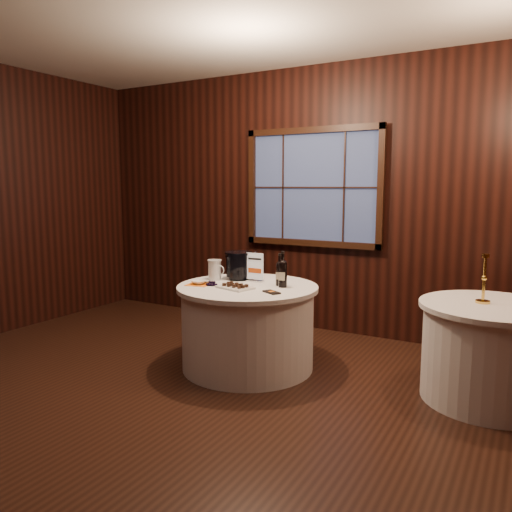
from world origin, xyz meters
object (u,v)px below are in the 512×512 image
Objects in this scene: chocolate_box at (272,292)px; brass_candlestick at (484,285)px; port_bottle_left at (280,272)px; grape_bunch at (211,284)px; main_table at (248,326)px; ice_bucket at (239,265)px; port_bottle_right at (283,272)px; cracker_bowl at (199,282)px; glass_pitcher at (215,270)px; sign_stand at (255,272)px; chocolate_plate at (235,286)px; side_table at (490,353)px.

brass_candlestick is (1.59, 0.49, 0.13)m from chocolate_box.
grape_bunch is at bearing -158.04° from port_bottle_left.
main_table is 4.78× the size of ice_bucket.
cracker_bowl is (-0.72, -0.27, -0.12)m from port_bottle_right.
grape_bunch is at bearing -2.08° from cracker_bowl.
glass_pitcher reaches higher than main_table.
ice_bucket is at bearing 65.03° from cracker_bowl.
sign_stand is 0.45m from grape_bunch.
ice_bucket is at bearing 117.43° from chocolate_plate.
main_table is 0.59m from port_bottle_left.
sign_stand is at bearing 98.82° from main_table.
sign_stand reaches higher than glass_pitcher.
port_bottle_right is 1.66× the size of glass_pitcher.
brass_candlestick reaches higher than chocolate_plate.
chocolate_plate is 2.19× the size of chocolate_box.
chocolate_box is (0.34, -0.18, 0.39)m from main_table.
port_bottle_right is at bearing 123.80° from chocolate_box.
cracker_bowl is at bearing -87.65° from glass_pitcher.
port_bottle_left is 0.74m from cracker_bowl.
chocolate_plate is (0.20, -0.39, -0.12)m from ice_bucket.
brass_candlestick reaches higher than port_bottle_right.
port_bottle_right is 0.55m from ice_bucket.
grape_bunch reaches higher than main_table.
ice_bucket is 0.45m from cracker_bowl.
glass_pitcher is (-0.75, 0.26, 0.09)m from chocolate_box.
chocolate_plate is at bearing -155.00° from port_bottle_right.
main_table is 9.08× the size of cracker_bowl.
cracker_bowl is at bearing -168.22° from brass_candlestick.
main_table is at bearing 81.08° from chocolate_plate.
chocolate_box is at bearing -17.37° from glass_pitcher.
grape_bunch is at bearing -177.23° from chocolate_plate.
chocolate_box is at bearing 0.47° from grape_bunch.
ice_bucket is 0.76× the size of chocolate_plate.
ice_bucket is 0.70m from chocolate_box.
port_bottle_left is 1.68m from brass_candlestick.
grape_bunch is (-0.27, -0.18, 0.40)m from main_table.
grape_bunch is at bearing -168.07° from side_table.
cracker_bowl is at bearing -172.43° from port_bottle_right.
sign_stand is at bearing -8.22° from ice_bucket.
chocolate_plate is (-0.34, -0.26, -0.12)m from port_bottle_right.
ice_bucket is at bearing 37.50° from glass_pitcher.
glass_pitcher is at bearing -166.39° from sign_stand.
cracker_bowl reaches higher than main_table.
brass_candlestick is (1.95, 0.48, 0.12)m from chocolate_plate.
chocolate_box reaches higher than side_table.
sign_stand reaches higher than side_table.
brass_candlestick reaches higher than port_bottle_left.
grape_bunch is at bearing -152.05° from chocolate_box.
port_bottle_right is at bearing -51.86° from port_bottle_left.
sign_stand is 0.97× the size of port_bottle_left.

